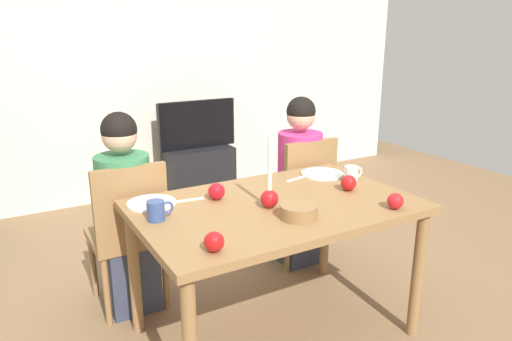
# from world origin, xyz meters

# --- Properties ---
(ground_plane) EXTENTS (7.68, 7.68, 0.00)m
(ground_plane) POSITION_xyz_m (0.00, 0.00, 0.00)
(ground_plane) COLOR brown
(back_wall) EXTENTS (6.40, 0.10, 2.60)m
(back_wall) POSITION_xyz_m (0.00, 2.60, 1.30)
(back_wall) COLOR beige
(back_wall) RESTS_ON ground
(dining_table) EXTENTS (1.40, 0.90, 0.75)m
(dining_table) POSITION_xyz_m (0.00, 0.00, 0.67)
(dining_table) COLOR olive
(dining_table) RESTS_ON ground
(chair_left) EXTENTS (0.40, 0.40, 0.90)m
(chair_left) POSITION_xyz_m (-0.60, 0.61, 0.51)
(chair_left) COLOR olive
(chair_left) RESTS_ON ground
(chair_right) EXTENTS (0.40, 0.40, 0.90)m
(chair_right) POSITION_xyz_m (0.60, 0.61, 0.51)
(chair_right) COLOR olive
(chair_right) RESTS_ON ground
(person_left_child) EXTENTS (0.30, 0.30, 1.17)m
(person_left_child) POSITION_xyz_m (-0.60, 0.64, 0.57)
(person_left_child) COLOR #33384C
(person_left_child) RESTS_ON ground
(person_right_child) EXTENTS (0.30, 0.30, 1.17)m
(person_right_child) POSITION_xyz_m (0.60, 0.64, 0.57)
(person_right_child) COLOR #33384C
(person_right_child) RESTS_ON ground
(tv_stand) EXTENTS (0.64, 0.40, 0.48)m
(tv_stand) POSITION_xyz_m (0.55, 2.30, 0.24)
(tv_stand) COLOR black
(tv_stand) RESTS_ON ground
(tv) EXTENTS (0.79, 0.05, 0.46)m
(tv) POSITION_xyz_m (0.55, 2.30, 0.71)
(tv) COLOR black
(tv) RESTS_ON tv_stand
(candle_centerpiece) EXTENTS (0.09, 0.09, 0.36)m
(candle_centerpiece) POSITION_xyz_m (-0.06, -0.04, 0.82)
(candle_centerpiece) COLOR red
(candle_centerpiece) RESTS_ON dining_table
(plate_left) EXTENTS (0.24, 0.24, 0.01)m
(plate_left) POSITION_xyz_m (-0.55, 0.30, 0.76)
(plate_left) COLOR white
(plate_left) RESTS_ON dining_table
(plate_right) EXTENTS (0.25, 0.25, 0.01)m
(plate_right) POSITION_xyz_m (0.50, 0.27, 0.76)
(plate_right) COLOR silver
(plate_right) RESTS_ON dining_table
(mug_left) EXTENTS (0.13, 0.08, 0.09)m
(mug_left) POSITION_xyz_m (-0.59, 0.08, 0.80)
(mug_left) COLOR #33477F
(mug_left) RESTS_ON dining_table
(mug_right) EXTENTS (0.12, 0.08, 0.09)m
(mug_right) POSITION_xyz_m (0.56, 0.08, 0.80)
(mug_right) COLOR white
(mug_right) RESTS_ON dining_table
(fork_left) EXTENTS (0.18, 0.04, 0.01)m
(fork_left) POSITION_xyz_m (-0.38, 0.25, 0.75)
(fork_left) COLOR silver
(fork_left) RESTS_ON dining_table
(fork_right) EXTENTS (0.18, 0.05, 0.01)m
(fork_right) POSITION_xyz_m (0.33, 0.28, 0.75)
(fork_right) COLOR silver
(fork_right) RESTS_ON dining_table
(bowl_walnuts) EXTENTS (0.17, 0.17, 0.06)m
(bowl_walnuts) POSITION_xyz_m (-0.01, -0.22, 0.78)
(bowl_walnuts) COLOR olive
(bowl_walnuts) RESTS_ON dining_table
(apple_near_candle) EXTENTS (0.09, 0.09, 0.09)m
(apple_near_candle) POSITION_xyz_m (-0.24, 0.20, 0.79)
(apple_near_candle) COLOR red
(apple_near_candle) RESTS_ON dining_table
(apple_by_left_plate) EXTENTS (0.08, 0.08, 0.08)m
(apple_by_left_plate) POSITION_xyz_m (-0.50, -0.34, 0.79)
(apple_by_left_plate) COLOR #B51314
(apple_by_left_plate) RESTS_ON dining_table
(apple_by_right_mug) EXTENTS (0.09, 0.09, 0.09)m
(apple_by_right_mug) POSITION_xyz_m (0.45, -0.03, 0.79)
(apple_by_right_mug) COLOR #B41517
(apple_by_right_mug) RESTS_ON dining_table
(apple_far_edge) EXTENTS (0.08, 0.08, 0.08)m
(apple_far_edge) POSITION_xyz_m (0.46, -0.36, 0.79)
(apple_far_edge) COLOR red
(apple_far_edge) RESTS_ON dining_table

